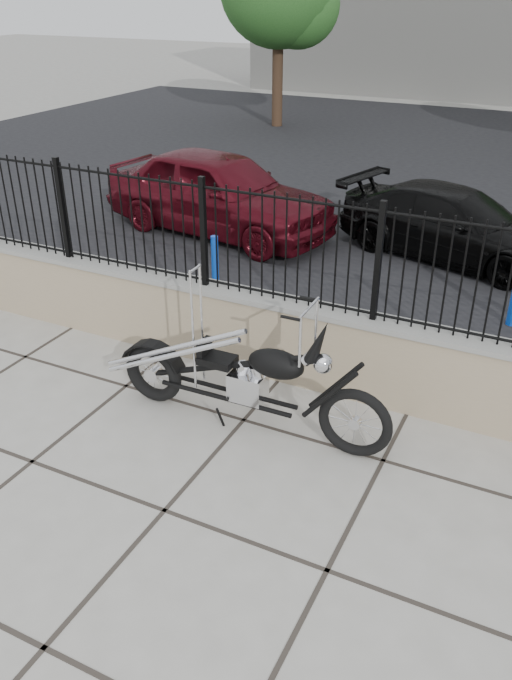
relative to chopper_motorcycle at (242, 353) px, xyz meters
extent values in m
plane|color=#99968E|center=(-0.02, -1.44, -0.84)|extent=(90.00, 90.00, 0.00)
plane|color=black|center=(-0.02, 11.06, -0.84)|extent=(30.00, 30.00, 0.00)
cube|color=gray|center=(-0.02, 1.06, -0.36)|extent=(14.00, 0.36, 0.96)
cube|color=black|center=(-0.02, 1.06, 0.72)|extent=(14.00, 0.08, 1.20)
imported|color=#4C0A14|center=(-3.14, 5.15, -0.10)|extent=(4.55, 2.36, 1.48)
imported|color=black|center=(0.91, 5.74, -0.28)|extent=(4.16, 2.57, 1.12)
cylinder|color=blue|center=(-1.86, 2.74, -0.40)|extent=(0.12, 0.12, 0.88)
cylinder|color=#382619|center=(-6.47, 14.91, 0.80)|extent=(0.33, 0.33, 3.28)
camera|label=1|loc=(2.61, -4.98, 3.18)|focal=35.00mm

